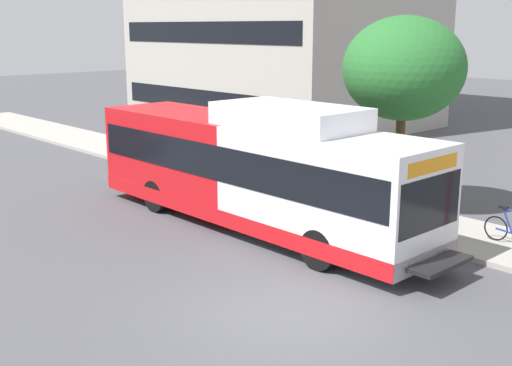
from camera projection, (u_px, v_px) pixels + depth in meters
ground_plane at (88, 227)px, 18.61m from camera, size 120.00×120.00×0.00m
sidewalk_curb at (304, 196)px, 21.81m from camera, size 3.00×56.00×0.14m
transit_bus at (254, 169)px, 18.25m from camera, size 2.58×12.25×3.65m
street_tree_near_stop at (404, 69)px, 19.07m from camera, size 3.62×3.62×5.83m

